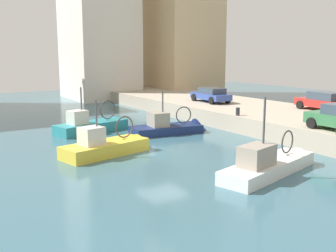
{
  "coord_description": "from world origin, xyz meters",
  "views": [
    {
      "loc": [
        -11.57,
        -19.19,
        5.56
      ],
      "look_at": [
        1.05,
        1.09,
        1.2
      ],
      "focal_mm": 43.42,
      "sensor_mm": 36.0,
      "label": 1
    }
  ],
  "objects_px": {
    "fishing_boat_teal": "(95,130)",
    "parked_car_red": "(324,101)",
    "parked_car_blue": "(211,95)",
    "fishing_boat_yellow": "(110,152)",
    "fishing_boat_white": "(272,169)",
    "mooring_bollard_north": "(238,112)",
    "fishing_boat_navy": "(172,131)"
  },
  "relations": [
    {
      "from": "fishing_boat_white",
      "to": "fishing_boat_teal",
      "type": "xyz_separation_m",
      "value": [
        -3.2,
        13.83,
        -0.03
      ]
    },
    {
      "from": "parked_car_red",
      "to": "mooring_bollard_north",
      "type": "relative_size",
      "value": 7.62
    },
    {
      "from": "fishing_boat_yellow",
      "to": "fishing_boat_white",
      "type": "bearing_deg",
      "value": -55.94
    },
    {
      "from": "fishing_boat_teal",
      "to": "parked_car_blue",
      "type": "distance_m",
      "value": 11.68
    },
    {
      "from": "fishing_boat_teal",
      "to": "parked_car_blue",
      "type": "relative_size",
      "value": 1.46
    },
    {
      "from": "fishing_boat_white",
      "to": "mooring_bollard_north",
      "type": "bearing_deg",
      "value": 58.02
    },
    {
      "from": "fishing_boat_white",
      "to": "fishing_boat_navy",
      "type": "bearing_deg",
      "value": 84.03
    },
    {
      "from": "mooring_bollard_north",
      "to": "parked_car_red",
      "type": "bearing_deg",
      "value": -12.09
    },
    {
      "from": "fishing_boat_teal",
      "to": "parked_car_blue",
      "type": "xyz_separation_m",
      "value": [
        11.46,
        1.46,
        1.75
      ]
    },
    {
      "from": "fishing_boat_teal",
      "to": "fishing_boat_navy",
      "type": "bearing_deg",
      "value": -38.38
    },
    {
      "from": "fishing_boat_yellow",
      "to": "fishing_boat_teal",
      "type": "xyz_separation_m",
      "value": [
        1.74,
        6.52,
        -0.0
      ]
    },
    {
      "from": "fishing_boat_white",
      "to": "parked_car_red",
      "type": "relative_size",
      "value": 1.7
    },
    {
      "from": "fishing_boat_white",
      "to": "mooring_bollard_north",
      "type": "distance_m",
      "value": 9.77
    },
    {
      "from": "parked_car_red",
      "to": "fishing_boat_yellow",
      "type": "bearing_deg",
      "value": 177.91
    },
    {
      "from": "fishing_boat_teal",
      "to": "fishing_boat_navy",
      "type": "relative_size",
      "value": 1.08
    },
    {
      "from": "fishing_boat_yellow",
      "to": "parked_car_blue",
      "type": "bearing_deg",
      "value": 31.16
    },
    {
      "from": "fishing_boat_teal",
      "to": "parked_car_red",
      "type": "xyz_separation_m",
      "value": [
        15.49,
        -7.15,
        1.8
      ]
    },
    {
      "from": "parked_car_blue",
      "to": "parked_car_red",
      "type": "bearing_deg",
      "value": -64.91
    },
    {
      "from": "fishing_boat_teal",
      "to": "mooring_bollard_north",
      "type": "bearing_deg",
      "value": -34.01
    },
    {
      "from": "fishing_boat_teal",
      "to": "fishing_boat_navy",
      "type": "height_order",
      "value": "fishing_boat_teal"
    },
    {
      "from": "parked_car_blue",
      "to": "parked_car_red",
      "type": "xyz_separation_m",
      "value": [
        4.03,
        -8.61,
        0.05
      ]
    },
    {
      "from": "parked_car_blue",
      "to": "mooring_bollard_north",
      "type": "bearing_deg",
      "value": -113.88
    },
    {
      "from": "fishing_boat_teal",
      "to": "parked_car_blue",
      "type": "bearing_deg",
      "value": 7.26
    },
    {
      "from": "mooring_bollard_north",
      "to": "fishing_boat_yellow",
      "type": "bearing_deg",
      "value": -174.86
    },
    {
      "from": "fishing_boat_white",
      "to": "parked_car_blue",
      "type": "height_order",
      "value": "fishing_boat_white"
    },
    {
      "from": "fishing_boat_navy",
      "to": "parked_car_red",
      "type": "height_order",
      "value": "fishing_boat_navy"
    },
    {
      "from": "fishing_boat_white",
      "to": "mooring_bollard_north",
      "type": "xyz_separation_m",
      "value": [
        5.13,
        8.21,
        1.33
      ]
    },
    {
      "from": "fishing_boat_yellow",
      "to": "fishing_boat_teal",
      "type": "bearing_deg",
      "value": 75.05
    },
    {
      "from": "parked_car_blue",
      "to": "fishing_boat_navy",
      "type": "bearing_deg",
      "value": -145.9
    },
    {
      "from": "fishing_boat_teal",
      "to": "parked_car_red",
      "type": "bearing_deg",
      "value": -24.78
    },
    {
      "from": "fishing_boat_yellow",
      "to": "parked_car_red",
      "type": "bearing_deg",
      "value": -2.09
    },
    {
      "from": "parked_car_red",
      "to": "parked_car_blue",
      "type": "bearing_deg",
      "value": 115.09
    }
  ]
}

